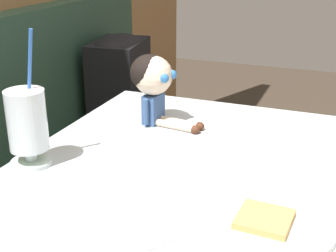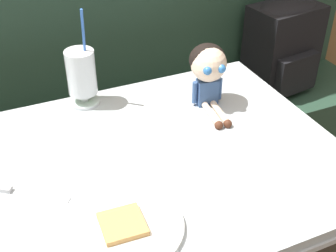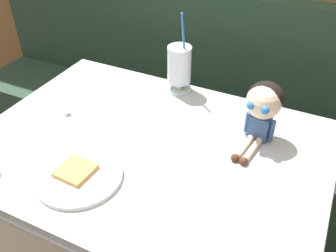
# 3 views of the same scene
# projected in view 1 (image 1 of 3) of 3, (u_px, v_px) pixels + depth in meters

# --- Properties ---
(toast_plate) EXTENTS (0.25, 0.25, 0.03)m
(toast_plate) POSITION_uv_depth(u_px,v_px,m) (266.00, 222.00, 0.87)
(toast_plate) COLOR white
(toast_plate) RESTS_ON diner_table
(milkshake_glass) EXTENTS (0.10, 0.10, 0.32)m
(milkshake_glass) POSITION_uv_depth(u_px,v_px,m) (27.00, 123.00, 1.08)
(milkshake_glass) COLOR silver
(milkshake_glass) RESTS_ON diner_table
(seated_doll) EXTENTS (0.12, 0.22, 0.20)m
(seated_doll) POSITION_uv_depth(u_px,v_px,m) (153.00, 79.00, 1.32)
(seated_doll) COLOR #385689
(seated_doll) RESTS_ON diner_table
(backpack) EXTENTS (0.32, 0.28, 0.41)m
(backpack) POSITION_uv_depth(u_px,v_px,m) (121.00, 80.00, 2.06)
(backpack) COLOR black
(backpack) RESTS_ON booth_bench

